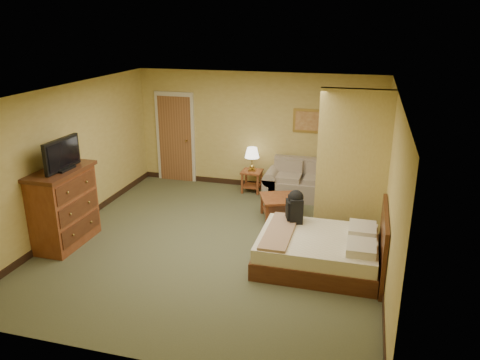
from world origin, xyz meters
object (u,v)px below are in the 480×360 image
(dresser, at_px, (64,207))
(bed, at_px, (322,250))
(loveseat, at_px, (303,186))
(coffee_table, at_px, (280,203))

(dresser, bearing_deg, bed, 4.70)
(loveseat, distance_m, coffee_table, 1.27)
(dresser, relative_size, bed, 0.70)
(loveseat, height_order, dresser, dresser)
(loveseat, distance_m, bed, 2.96)
(coffee_table, xyz_separation_m, bed, (0.98, -1.64, -0.04))
(loveseat, relative_size, coffee_table, 1.83)
(dresser, xyz_separation_m, bed, (4.30, 0.35, -0.40))
(loveseat, bearing_deg, coffee_table, -102.48)
(coffee_table, height_order, bed, bed)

